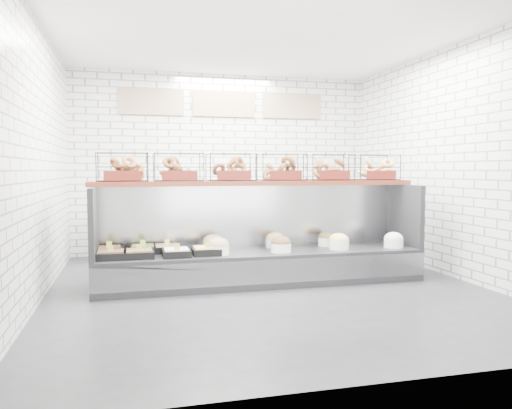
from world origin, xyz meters
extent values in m
plane|color=black|center=(0.00, 0.00, 0.00)|extent=(5.50, 5.50, 0.00)
cube|color=silver|center=(0.00, 2.75, 1.50)|extent=(5.00, 0.02, 3.00)
cube|color=silver|center=(-2.50, 0.00, 1.50)|extent=(0.02, 5.50, 3.00)
cube|color=silver|center=(2.50, 0.00, 1.50)|extent=(0.02, 5.50, 3.00)
cube|color=white|center=(0.00, 0.00, 3.00)|extent=(5.00, 5.50, 0.02)
cube|color=tan|center=(-1.20, 2.72, 2.50)|extent=(1.05, 0.03, 0.42)
cube|color=tan|center=(0.00, 2.72, 2.50)|extent=(1.05, 0.03, 0.42)
cube|color=tan|center=(1.20, 2.72, 2.50)|extent=(1.05, 0.03, 0.42)
cube|color=black|center=(0.00, 0.30, 0.20)|extent=(4.00, 0.90, 0.40)
cube|color=#93969B|center=(0.00, -0.14, 0.22)|extent=(4.00, 0.03, 0.28)
cube|color=#93969B|center=(0.00, 0.71, 0.80)|extent=(4.00, 0.08, 0.80)
cube|color=black|center=(-1.97, 0.30, 0.80)|extent=(0.06, 0.90, 0.80)
cube|color=black|center=(1.97, 0.30, 0.80)|extent=(0.06, 0.90, 0.80)
cube|color=black|center=(-1.78, 0.13, 0.44)|extent=(0.33, 0.33, 0.08)
cube|color=brown|center=(-1.78, 0.13, 0.48)|extent=(0.28, 0.28, 0.04)
cube|color=gold|center=(-1.78, 0.02, 0.53)|extent=(0.06, 0.01, 0.08)
cube|color=black|center=(-1.81, 0.44, 0.44)|extent=(0.29, 0.29, 0.08)
cube|color=brown|center=(-1.81, 0.44, 0.48)|extent=(0.24, 0.24, 0.04)
cube|color=gold|center=(-1.81, 0.34, 0.53)|extent=(0.06, 0.01, 0.08)
cube|color=black|center=(-1.47, 0.13, 0.44)|extent=(0.33, 0.33, 0.08)
cube|color=brown|center=(-1.47, 0.13, 0.48)|extent=(0.28, 0.28, 0.04)
cube|color=gold|center=(-1.47, 0.01, 0.53)|extent=(0.06, 0.01, 0.08)
cube|color=black|center=(-1.42, 0.47, 0.44)|extent=(0.30, 0.30, 0.08)
cube|color=olive|center=(-1.42, 0.47, 0.48)|extent=(0.25, 0.25, 0.04)
cube|color=gold|center=(-1.42, 0.37, 0.53)|extent=(0.06, 0.01, 0.08)
cube|color=black|center=(-1.06, 0.10, 0.44)|extent=(0.32, 0.32, 0.08)
cube|color=white|center=(-1.06, 0.10, 0.48)|extent=(0.27, 0.27, 0.04)
cube|color=gold|center=(-1.06, -0.01, 0.53)|extent=(0.06, 0.01, 0.08)
cube|color=black|center=(-1.14, 0.44, 0.44)|extent=(0.31, 0.31, 0.08)
cube|color=tan|center=(-1.14, 0.44, 0.48)|extent=(0.26, 0.26, 0.04)
cube|color=gold|center=(-1.14, 0.33, 0.53)|extent=(0.06, 0.01, 0.08)
cube|color=black|center=(-0.71, 0.15, 0.44)|extent=(0.33, 0.33, 0.08)
cube|color=#F9D97F|center=(-0.71, 0.15, 0.48)|extent=(0.28, 0.28, 0.04)
cube|color=gold|center=(-0.71, 0.03, 0.53)|extent=(0.06, 0.01, 0.08)
cylinder|color=white|center=(-0.57, 0.12, 0.46)|extent=(0.26, 0.26, 0.11)
ellipsoid|color=tan|center=(-0.57, 0.12, 0.52)|extent=(0.26, 0.26, 0.18)
cylinder|color=white|center=(-0.57, 0.44, 0.46)|extent=(0.25, 0.25, 0.11)
ellipsoid|color=tan|center=(-0.57, 0.44, 0.52)|extent=(0.25, 0.25, 0.17)
cylinder|color=white|center=(0.20, 0.10, 0.46)|extent=(0.25, 0.25, 0.11)
ellipsoid|color=brown|center=(0.20, 0.10, 0.52)|extent=(0.24, 0.24, 0.17)
cylinder|color=white|center=(0.24, 0.49, 0.46)|extent=(0.24, 0.24, 0.11)
ellipsoid|color=tan|center=(0.24, 0.49, 0.52)|extent=(0.24, 0.24, 0.16)
cylinder|color=white|center=(0.97, 0.15, 0.46)|extent=(0.26, 0.26, 0.11)
ellipsoid|color=#E0D772|center=(0.97, 0.15, 0.52)|extent=(0.25, 0.25, 0.18)
cylinder|color=white|center=(0.93, 0.45, 0.46)|extent=(0.22, 0.22, 0.11)
ellipsoid|color=brown|center=(0.93, 0.45, 0.52)|extent=(0.21, 0.21, 0.15)
cylinder|color=white|center=(1.71, 0.09, 0.46)|extent=(0.25, 0.25, 0.11)
ellipsoid|color=white|center=(1.71, 0.09, 0.52)|extent=(0.24, 0.24, 0.17)
cube|color=#521C11|center=(0.00, 0.52, 1.23)|extent=(4.10, 0.50, 0.06)
cube|color=black|center=(-1.64, 0.52, 1.43)|extent=(0.60, 0.38, 0.34)
cube|color=#581710|center=(-1.64, 0.32, 1.33)|extent=(0.42, 0.02, 0.11)
cube|color=black|center=(-0.99, 0.52, 1.43)|extent=(0.60, 0.38, 0.34)
cube|color=#581710|center=(-0.99, 0.32, 1.33)|extent=(0.42, 0.02, 0.11)
cube|color=black|center=(-0.33, 0.52, 1.43)|extent=(0.60, 0.38, 0.34)
cube|color=#581710|center=(-0.33, 0.32, 1.33)|extent=(0.42, 0.02, 0.11)
cube|color=black|center=(0.33, 0.52, 1.43)|extent=(0.60, 0.38, 0.34)
cube|color=#581710|center=(0.33, 0.32, 1.33)|extent=(0.42, 0.02, 0.11)
cube|color=black|center=(0.99, 0.52, 1.43)|extent=(0.60, 0.38, 0.34)
cube|color=#581710|center=(0.99, 0.32, 1.33)|extent=(0.42, 0.02, 0.11)
cube|color=black|center=(1.64, 0.52, 1.43)|extent=(0.60, 0.38, 0.34)
cube|color=#581710|center=(1.64, 0.32, 1.33)|extent=(0.42, 0.02, 0.11)
cube|color=#93969B|center=(0.00, 2.43, 0.45)|extent=(4.00, 0.60, 0.90)
cube|color=black|center=(-1.21, 2.37, 1.02)|extent=(0.40, 0.30, 0.24)
cube|color=silver|center=(-0.26, 2.39, 0.99)|extent=(0.35, 0.28, 0.18)
cylinder|color=#BA2E3E|center=(0.55, 2.50, 1.01)|extent=(0.09, 0.09, 0.22)
cube|color=black|center=(1.47, 2.48, 1.05)|extent=(0.30, 0.30, 0.30)
camera|label=1|loc=(-1.57, -5.63, 1.40)|focal=35.00mm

